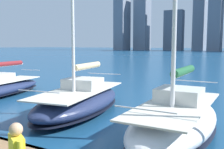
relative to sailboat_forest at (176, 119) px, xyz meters
name	(u,v)px	position (x,y,z in m)	size (l,w,h in m)	color
sailboat_forest	(176,119)	(0.00, 0.00, 0.00)	(2.84, 7.02, 9.35)	white
sailboat_tan	(80,99)	(5.45, -1.19, -0.01)	(4.11, 7.88, 13.17)	navy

